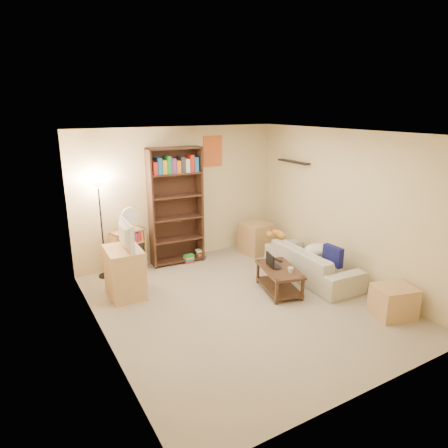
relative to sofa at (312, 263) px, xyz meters
The scene contains 19 objects.
room 2.07m from the sofa, behind, with size 4.50×4.54×2.52m.
sofa is the anchor object (origin of this frame).
navy_pillow 0.48m from the sofa, 80.71° to the right, with size 0.36×0.11×0.32m, color #131554.
cream_blanket 0.24m from the sofa, 15.20° to the left, with size 0.50×0.36×0.21m, color white.
tabby_cat 0.83m from the sofa, 105.37° to the left, with size 0.43×0.17×0.15m.
coffee_table 0.83m from the sofa, 168.87° to the right, with size 0.70×0.99×0.40m.
laptop 0.81m from the sofa, behind, with size 0.23×0.31×0.02m, color black.
laptop_screen 0.95m from the sofa, behind, with size 0.01×0.30×0.20m, color white.
mug 0.88m from the sofa, 153.96° to the right, with size 0.09×0.09×0.08m, color white.
tv_remote 0.67m from the sofa, behind, with size 0.05×0.16×0.02m, color black.
tv_stand 3.11m from the sofa, 162.32° to the left, with size 0.51×0.71×0.76m, color tan.
television 3.19m from the sofa, 162.32° to the left, with size 0.14×0.76×0.43m, color black.
tall_bookshelf 2.63m from the sofa, 133.32° to the left, with size 0.99×0.39×2.16m.
short_bookshelf 3.20m from the sofa, 145.54° to the left, with size 0.64×0.40×0.77m.
desk_fan 3.22m from the sofa, 145.73° to the left, with size 0.27×0.15×0.42m.
floor_lamp 3.71m from the sofa, 149.43° to the left, with size 0.28×0.28×1.68m.
side_table 1.51m from the sofa, 94.93° to the left, with size 0.53×0.53×0.61m, color tan.
end_cabinet 1.58m from the sofa, 86.37° to the right, with size 0.53×0.44×0.44m, color #DCB86B.
book_stacks 2.21m from the sofa, 128.89° to the left, with size 0.46×0.20×0.19m.
Camera 1 is at (-2.92, -4.53, 2.84)m, focal length 32.00 mm.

